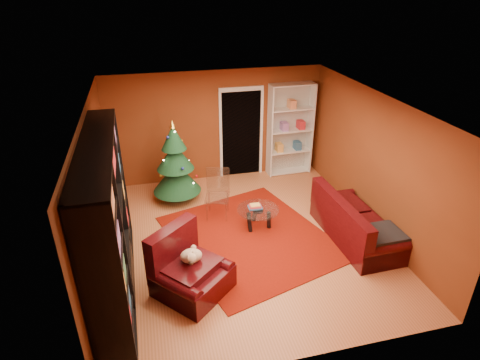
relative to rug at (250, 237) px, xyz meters
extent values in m
cube|color=#AE6037|center=(-0.10, -0.02, -0.03)|extent=(5.00, 5.50, 0.05)
cube|color=silver|center=(-0.10, -0.02, 2.62)|extent=(5.00, 5.50, 0.05)
cube|color=brown|center=(-0.10, 2.76, 1.29)|extent=(5.00, 0.05, 2.60)
cube|color=brown|center=(-2.63, -0.02, 1.29)|extent=(0.05, 5.50, 2.60)
cube|color=brown|center=(2.42, -0.02, 1.29)|extent=(0.05, 5.50, 2.60)
cube|color=maroon|center=(0.00, 0.00, 0.00)|extent=(3.41, 3.71, 0.02)
cube|color=#177279|center=(-1.30, 2.05, 0.12)|extent=(0.34, 0.34, 0.26)
cube|color=#216020|center=(-1.01, 2.06, 0.11)|extent=(0.30, 0.30, 0.23)
cube|color=#A12A1E|center=(-1.28, 2.09, 0.10)|extent=(0.28, 0.28, 0.22)
camera|label=1|loc=(-1.68, -6.06, 4.41)|focal=30.00mm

